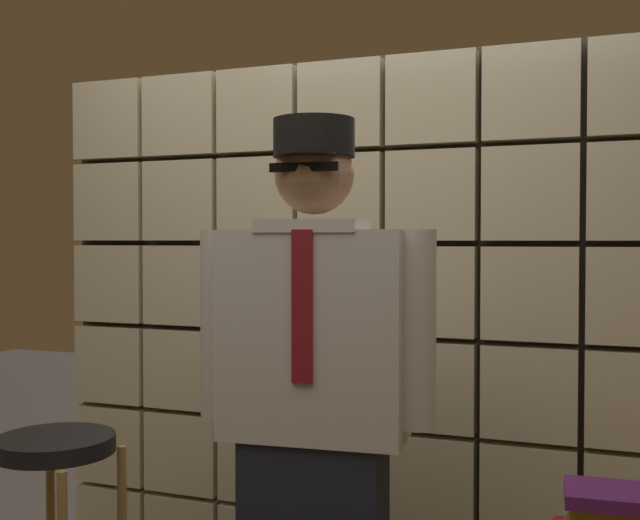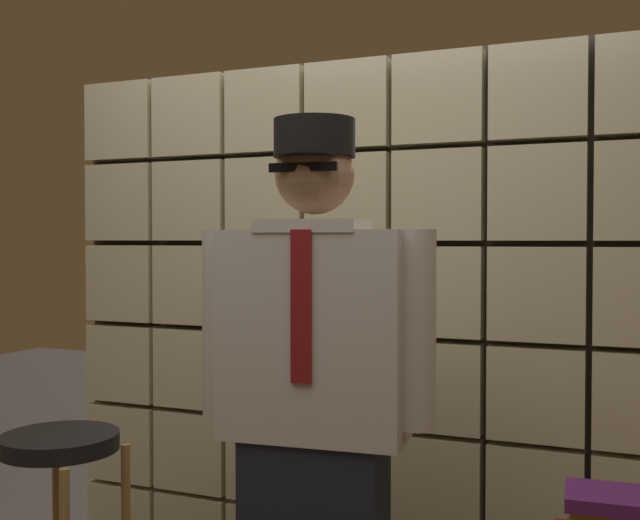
# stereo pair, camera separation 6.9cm
# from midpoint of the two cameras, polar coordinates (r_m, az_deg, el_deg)

# --- Properties ---
(glass_block_wall) EXTENTS (2.40, 0.10, 2.06)m
(glass_block_wall) POSITION_cam_midpoint_polar(r_m,az_deg,el_deg) (2.87, 2.86, -5.56)
(glass_block_wall) COLOR beige
(glass_block_wall) RESTS_ON ground
(standing_person) EXTENTS (0.68, 0.31, 1.69)m
(standing_person) POSITION_cam_midpoint_polar(r_m,az_deg,el_deg) (2.16, 0.51, -11.34)
(standing_person) COLOR #1E2333
(standing_person) RESTS_ON ground
(bar_stool) EXTENTS (0.34, 0.34, 0.80)m
(bar_stool) POSITION_cam_midpoint_polar(r_m,az_deg,el_deg) (2.45, -18.01, -16.87)
(bar_stool) COLOR black
(bar_stool) RESTS_ON ground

